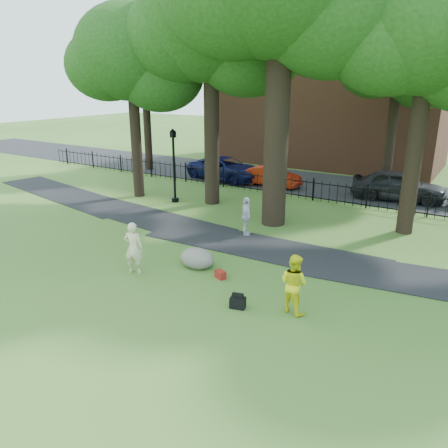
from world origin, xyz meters
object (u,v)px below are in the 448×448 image
Objects in this scene: woman at (134,248)px; man at (294,284)px; boulder at (197,257)px; lamppost at (174,167)px; red_sedan at (271,176)px.

man is at bearing 165.21° from woman.
woman reaches higher than boulder.
lamppost is 7.09m from red_sedan.
boulder is at bearing -0.00° from man.
woman is at bearing -133.99° from boulder.
red_sedan is (-7.79, 14.15, -0.26)m from man.
woman is at bearing -170.36° from red_sedan.
boulder is 0.32× the size of lamppost.
lamppost is (-4.76, 8.24, 1.05)m from woman.
woman is 14.76m from red_sedan.
man is at bearing -14.89° from boulder.
lamppost reaches higher than woman.
lamppost is 1.05× the size of red_sedan.
man is 0.44× the size of lamppost.
woman reaches higher than red_sedan.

